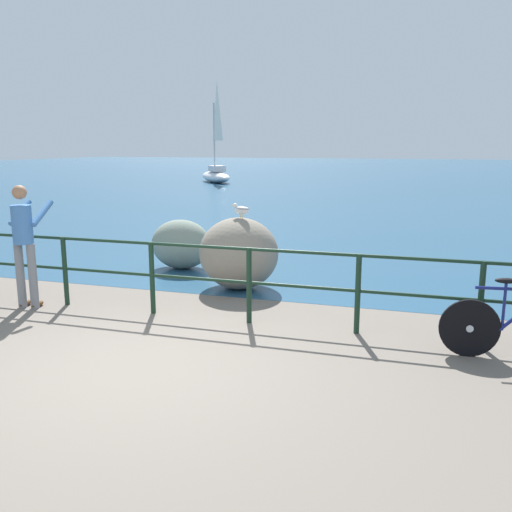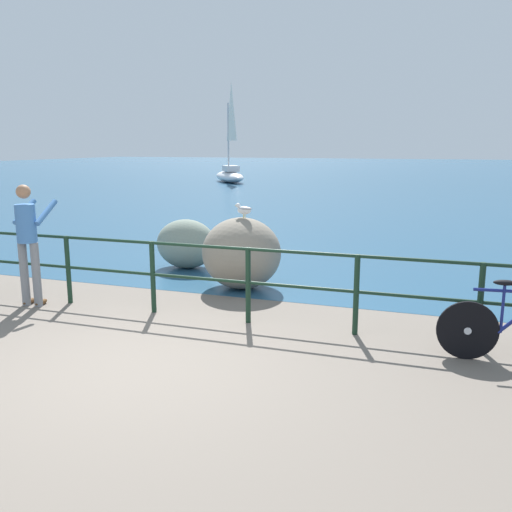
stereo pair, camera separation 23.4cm
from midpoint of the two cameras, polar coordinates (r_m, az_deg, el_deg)
ground_plane at (r=25.06m, az=12.13°, el=5.85°), size 120.00×120.00×0.10m
sea_surface at (r=52.81m, az=15.87°, el=8.60°), size 120.00×90.00×0.01m
promenade_railing at (r=7.41m, az=-5.11°, el=-1.67°), size 10.03×0.07×1.02m
person_at_railing at (r=8.48m, az=-22.04°, el=1.65°), size 0.49×0.66×1.78m
breakwater_boulder_main at (r=8.91m, az=-0.78°, el=0.29°), size 1.31×1.22×1.18m
breakwater_boulder_left at (r=10.49m, az=-6.69°, el=1.27°), size 1.17×0.87×0.94m
seagull at (r=8.76m, az=-0.50°, el=4.92°), size 0.34×0.18×0.23m
sailboat at (r=34.84m, az=-2.57°, el=8.88°), size 3.70×4.29×6.16m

